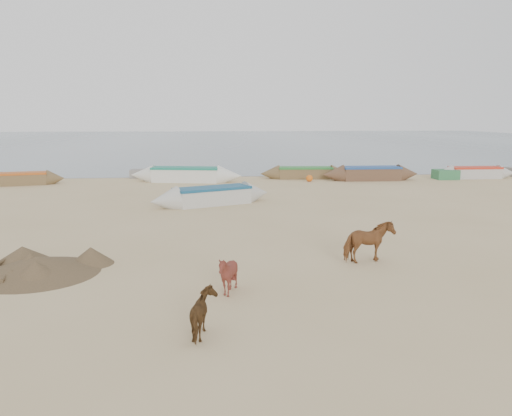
{
  "coord_description": "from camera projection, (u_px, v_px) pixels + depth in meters",
  "views": [
    {
      "loc": [
        -1.63,
        -13.08,
        4.11
      ],
      "look_at": [
        0.0,
        4.0,
        1.0
      ],
      "focal_mm": 35.0,
      "sensor_mm": 36.0,
      "label": 1
    }
  ],
  "objects": [
    {
      "name": "ground",
      "position": [
        270.0,
        270.0,
        13.69
      ],
      "size": [
        140.0,
        140.0,
        0.0
      ],
      "primitive_type": "plane",
      "color": "tan",
      "rests_on": "ground"
    },
    {
      "name": "sea",
      "position": [
        217.0,
        140.0,
        94.01
      ],
      "size": [
        160.0,
        160.0,
        0.0
      ],
      "primitive_type": "plane",
      "color": "slate",
      "rests_on": "ground"
    },
    {
      "name": "cow_adult",
      "position": [
        368.0,
        242.0,
        14.27
      ],
      "size": [
        1.55,
        0.98,
        1.21
      ],
      "primitive_type": "imported",
      "rotation": [
        0.0,
        0.0,
        1.82
      ],
      "color": "brown",
      "rests_on": "ground"
    },
    {
      "name": "calf_front",
      "position": [
        228.0,
        275.0,
        11.69
      ],
      "size": [
        1.16,
        1.12,
        0.98
      ],
      "primitive_type": "imported",
      "rotation": [
        0.0,
        0.0,
        -1.08
      ],
      "color": "#5C251D",
      "rests_on": "ground"
    },
    {
      "name": "calf_right",
      "position": [
        206.0,
        314.0,
        9.47
      ],
      "size": [
        0.98,
        1.06,
        0.88
      ],
      "primitive_type": "imported",
      "rotation": [
        0.0,
        0.0,
        1.88
      ],
      "color": "#4F3319",
      "rests_on": "ground"
    },
    {
      "name": "near_canoe",
      "position": [
        212.0,
        196.0,
        23.9
      ],
      "size": [
        6.14,
        3.67,
        0.85
      ],
      "primitive_type": null,
      "rotation": [
        0.0,
        0.0,
        0.42
      ],
      "color": "beige",
      "rests_on": "ground"
    },
    {
      "name": "debris_pile",
      "position": [
        37.0,
        265.0,
        13.33
      ],
      "size": [
        3.34,
        3.34,
        0.47
      ],
      "primitive_type": "cone",
      "rotation": [
        0.0,
        0.0,
        0.02
      ],
      "color": "brown",
      "rests_on": "ground"
    },
    {
      "name": "waterline_canoes",
      "position": [
        224.0,
        174.0,
        33.19
      ],
      "size": [
        56.42,
        5.14,
        0.96
      ],
      "color": "brown",
      "rests_on": "ground"
    },
    {
      "name": "beach_clutter",
      "position": [
        282.0,
        175.0,
        33.62
      ],
      "size": [
        42.7,
        4.14,
        0.64
      ],
      "color": "#295B38",
      "rests_on": "ground"
    }
  ]
}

